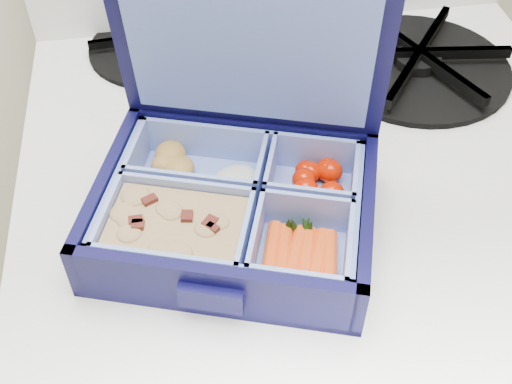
{
  "coord_description": "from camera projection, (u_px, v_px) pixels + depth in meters",
  "views": [
    {
      "loc": [
        -0.51,
        1.28,
        1.22
      ],
      "look_at": [
        -0.46,
        1.63,
        0.85
      ],
      "focal_mm": 45.0,
      "sensor_mm": 36.0,
      "label": 1
    }
  ],
  "objects": [
    {
      "name": "fork",
      "position": [
        278.0,
        118.0,
        0.62
      ],
      "size": [
        0.1,
        0.15,
        0.01
      ],
      "primitive_type": null,
      "rotation": [
        0.0,
        0.0,
        -0.54
      ],
      "color": "#A5A5B2",
      "rests_on": "stove"
    },
    {
      "name": "burner_grate_rear",
      "position": [
        157.0,
        42.0,
        0.7
      ],
      "size": [
        0.16,
        0.16,
        0.02
      ],
      "primitive_type": "cylinder",
      "rotation": [
        0.0,
        0.0,
        0.08
      ],
      "color": "black",
      "rests_on": "stove"
    },
    {
      "name": "bento_box",
      "position": [
        235.0,
        209.0,
        0.51
      ],
      "size": [
        0.26,
        0.23,
        0.05
      ],
      "primitive_type": null,
      "rotation": [
        0.0,
        0.0,
        -0.32
      ],
      "color": "#090833",
      "rests_on": "stove"
    },
    {
      "name": "stove",
      "position": [
        297.0,
        364.0,
        0.89
      ],
      "size": [
        0.54,
        0.54,
        0.82
      ],
      "primitive_type": null,
      "color": "white",
      "rests_on": "floor"
    },
    {
      "name": "burner_grate",
      "position": [
        418.0,
        58.0,
        0.67
      ],
      "size": [
        0.22,
        0.22,
        0.03
      ],
      "primitive_type": "cylinder",
      "rotation": [
        0.0,
        0.0,
        -0.12
      ],
      "color": "black",
      "rests_on": "stove"
    }
  ]
}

